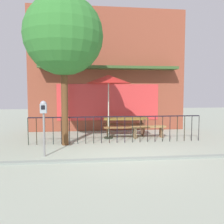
% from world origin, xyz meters
% --- Properties ---
extents(ground, '(40.00, 40.00, 0.00)m').
position_xyz_m(ground, '(0.00, 0.00, 0.00)').
color(ground, '#99A291').
extents(pub_storefront, '(7.40, 1.23, 5.75)m').
position_xyz_m(pub_storefront, '(0.00, 4.81, 2.86)').
color(pub_storefront, '#622B15').
rests_on(pub_storefront, ground).
extents(patio_fence_front, '(6.24, 0.04, 0.97)m').
position_xyz_m(patio_fence_front, '(-0.00, 1.74, 0.66)').
color(patio_fence_front, black).
rests_on(patio_fence_front, ground).
extents(picnic_table_left, '(1.90, 1.50, 0.79)m').
position_xyz_m(picnic_table_left, '(0.53, 3.05, 0.61)').
color(picnic_table_left, brown).
rests_on(picnic_table_left, ground).
extents(patio_umbrella, '(1.78, 1.78, 2.50)m').
position_xyz_m(patio_umbrella, '(-0.22, 2.63, 2.31)').
color(patio_umbrella, black).
rests_on(patio_umbrella, ground).
extents(patio_bench, '(1.42, 0.44, 0.48)m').
position_xyz_m(patio_bench, '(1.37, 2.53, 0.35)').
color(patio_bench, olive).
rests_on(patio_bench, ground).
extents(parking_meter_near, '(0.18, 0.17, 1.59)m').
position_xyz_m(parking_meter_near, '(-2.32, 0.13, 1.23)').
color(parking_meter_near, gray).
rests_on(parking_meter_near, ground).
extents(street_tree, '(2.66, 2.66, 5.06)m').
position_xyz_m(street_tree, '(-1.84, 1.59, 3.71)').
color(street_tree, '#54341C').
rests_on(street_tree, ground).
extents(curb_edge, '(10.36, 0.20, 0.11)m').
position_xyz_m(curb_edge, '(0.00, -0.53, 0.00)').
color(curb_edge, gray).
rests_on(curb_edge, ground).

